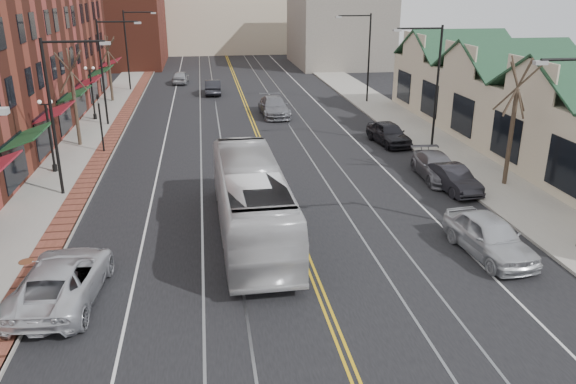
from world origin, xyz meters
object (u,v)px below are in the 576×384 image
object	(u,v)px
parked_suv	(62,280)
parked_car_b	(453,178)
parked_car_a	(489,236)
parked_car_d	(389,133)
parked_car_c	(436,167)
transit_bus	(251,200)

from	to	relation	value
parked_suv	parked_car_b	world-z (taller)	parked_suv
parked_suv	parked_car_a	xyz separation A→B (m)	(16.61, 1.11, 0.04)
parked_car_b	parked_car_a	bearing A→B (deg)	-109.69
parked_car_b	parked_car_d	bearing A→B (deg)	86.23
parked_suv	parked_car_c	bearing A→B (deg)	-144.89
parked_car_a	parked_car_c	xyz separation A→B (m)	(1.72, 9.64, -0.13)
transit_bus	parked_car_b	world-z (taller)	transit_bus
parked_car_a	parked_suv	bearing A→B (deg)	178.08
transit_bus	parked_car_c	world-z (taller)	transit_bus
parked_car_c	parked_car_d	size ratio (longest dim) A/B	1.07
parked_suv	parked_car_a	size ratio (longest dim) A/B	1.16
parked_car_d	transit_bus	bearing A→B (deg)	-135.26
parked_car_b	parked_car_c	world-z (taller)	parked_car_c
parked_car_a	parked_car_b	bearing A→B (deg)	70.93
transit_bus	parked_suv	size ratio (longest dim) A/B	2.07
parked_car_a	parked_car_b	distance (m)	7.81
transit_bus	parked_car_a	world-z (taller)	transit_bus
parked_car_a	parked_car_d	xyz separation A→B (m)	(1.36, 17.29, -0.06)
parked_suv	parked_car_b	distance (m)	20.37
parked_suv	parked_car_a	world-z (taller)	parked_car_a
parked_car_a	transit_bus	bearing A→B (deg)	154.52
transit_bus	parked_car_d	size ratio (longest dim) A/B	2.60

